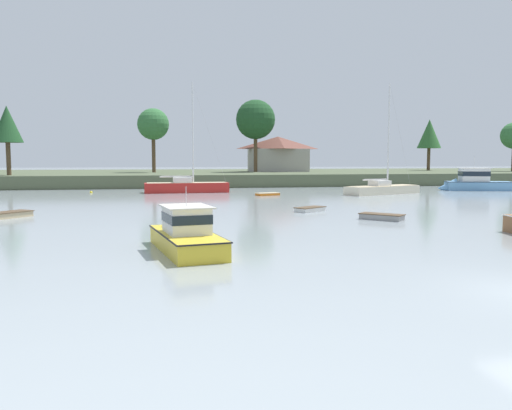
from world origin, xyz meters
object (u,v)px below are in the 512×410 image
Objects in this scene: sailboat_red at (187,190)px; mooring_buoy_yellow at (91,192)px; cruiser_skyblue at (471,185)px; cruiser_yellow at (183,239)px; sailboat_cream at (382,192)px; dinghy_white at (310,210)px; dinghy_sand at (8,216)px; dinghy_orange at (268,194)px; dinghy_grey at (382,218)px.

mooring_buoy_yellow is (-10.92, 1.22, -0.24)m from sailboat_red.
cruiser_skyblue is 51.45m from cruiser_yellow.
sailboat_cream is at bearing 53.25° from cruiser_yellow.
sailboat_cream is (13.33, 16.79, 0.16)m from dinghy_white.
cruiser_skyblue is 14.50m from sailboat_cream.
cruiser_yellow is at bearing -51.68° from dinghy_sand.
sailboat_cream is at bearing -1.10° from dinghy_orange.
dinghy_orange is 7.56× the size of mooring_buoy_yellow.
dinghy_sand is at bearing -94.59° from mooring_buoy_yellow.
dinghy_white is at bearing -52.32° from mooring_buoy_yellow.
sailboat_red is at bearing 109.12° from dinghy_white.
sailboat_red is (12.94, 23.85, 0.16)m from dinghy_sand.
mooring_buoy_yellow is at bearing 127.68° from dinghy_white.
dinghy_sand is at bearing -155.86° from cruiser_skyblue.
dinghy_white is 0.20× the size of sailboat_red.
dinghy_white is 21.07m from dinghy_sand.
sailboat_red is 36.42× the size of mooring_buoy_yellow.
dinghy_white is 0.97× the size of dinghy_orange.
dinghy_orange is 0.22× the size of sailboat_cream.
cruiser_skyblue reaches higher than dinghy_sand.
sailboat_red reaches higher than sailboat_cream.
sailboat_red is at bearing 176.35° from cruiser_skyblue.
dinghy_grey is at bearing -69.18° from sailboat_red.
sailboat_red is 11.00m from mooring_buoy_yellow.
dinghy_sand is 24.74m from dinghy_grey.
dinghy_white is 0.30× the size of cruiser_skyblue.
dinghy_grey is 0.39× the size of cruiser_yellow.
dinghy_grey is at bearing -131.59° from cruiser_skyblue.
sailboat_red is 4.83× the size of dinghy_grey.
dinghy_sand is 38.45m from sailboat_cream.
sailboat_cream is at bearing -13.68° from mooring_buoy_yellow.
dinghy_grey is (24.11, -5.54, -0.00)m from dinghy_sand.
dinghy_sand is 0.24× the size of sailboat_red.
dinghy_orange is at bearing -171.21° from cruiser_skyblue.
dinghy_sand reaches higher than mooring_buoy_yellow.
dinghy_white is at bearing 55.32° from cruiser_yellow.
dinghy_grey is (3.05, -5.94, 0.02)m from dinghy_white.
mooring_buoy_yellow is (-22.10, 30.61, -0.08)m from dinghy_grey.
dinghy_white is 0.38× the size of cruiser_yellow.
dinghy_white is at bearing 1.09° from dinghy_sand.
cruiser_skyblue is at bearing 38.00° from dinghy_white.
dinghy_orange is at bearing -21.56° from mooring_buoy_yellow.
sailboat_cream is at bearing 65.66° from dinghy_grey.
dinghy_sand is 25.16m from mooring_buoy_yellow.
sailboat_cream is (13.07, -0.25, 0.18)m from dinghy_orange.
dinghy_orange is at bearing 178.90° from sailboat_cream.
sailboat_red reaches higher than dinghy_grey.
cruiser_yellow is at bearing -76.94° from mooring_buoy_yellow.
sailboat_red reaches higher than dinghy_orange.
dinghy_white is 6.67m from dinghy_grey.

